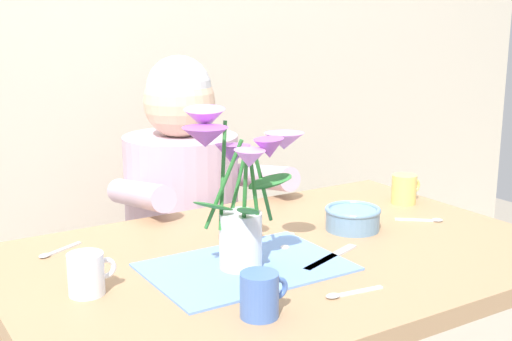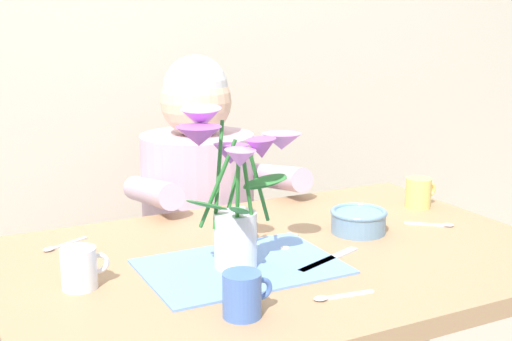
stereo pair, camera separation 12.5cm
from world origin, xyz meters
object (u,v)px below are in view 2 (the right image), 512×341
(ceramic_mug, at_px, (419,193))
(dinner_knife, at_px, (329,260))
(coffee_cup, at_px, (80,268))
(ceramic_bowl, at_px, (359,220))
(seated_person, at_px, (199,243))
(tea_cup, at_px, (243,295))
(flower_vase, at_px, (233,182))

(ceramic_mug, bearing_deg, dinner_knife, -152.03)
(coffee_cup, bearing_deg, ceramic_bowl, 2.94)
(dinner_knife, relative_size, coffee_cup, 2.04)
(dinner_knife, distance_m, coffee_cup, 0.51)
(seated_person, distance_m, ceramic_bowl, 0.64)
(seated_person, height_order, coffee_cup, seated_person)
(seated_person, height_order, tea_cup, seated_person)
(coffee_cup, bearing_deg, tea_cup, -48.52)
(tea_cup, height_order, ceramic_mug, same)
(ceramic_mug, bearing_deg, coffee_cup, -171.63)
(seated_person, height_order, ceramic_mug, seated_person)
(ceramic_bowl, distance_m, tea_cup, 0.53)
(seated_person, bearing_deg, tea_cup, -107.80)
(seated_person, xyz_separation_m, ceramic_bowl, (0.18, -0.57, 0.21))
(tea_cup, bearing_deg, flower_vase, 68.87)
(dinner_knife, height_order, ceramic_mug, ceramic_mug)
(seated_person, bearing_deg, ceramic_bowl, -73.13)
(seated_person, bearing_deg, coffee_cup, -129.42)
(seated_person, height_order, ceramic_bowl, seated_person)
(ceramic_bowl, relative_size, dinner_knife, 0.72)
(tea_cup, bearing_deg, coffee_cup, 131.48)
(flower_vase, distance_m, dinner_knife, 0.27)
(ceramic_bowl, height_order, tea_cup, tea_cup)
(flower_vase, height_order, dinner_knife, flower_vase)
(tea_cup, bearing_deg, ceramic_mug, 28.52)
(dinner_knife, bearing_deg, tea_cup, -170.94)
(seated_person, bearing_deg, ceramic_mug, -46.62)
(seated_person, relative_size, ceramic_bowl, 8.35)
(dinner_knife, bearing_deg, ceramic_bowl, 17.28)
(ceramic_bowl, distance_m, dinner_knife, 0.21)
(flower_vase, relative_size, dinner_knife, 1.75)
(flower_vase, distance_m, ceramic_bowl, 0.40)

